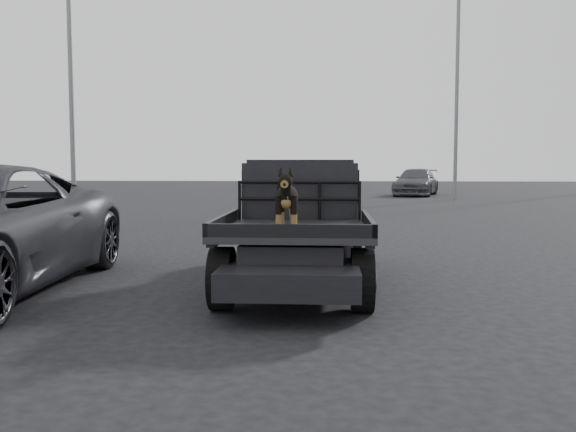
# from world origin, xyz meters

# --- Properties ---
(ground) EXTENTS (120.00, 120.00, 0.00)m
(ground) POSITION_xyz_m (0.00, 0.00, 0.00)
(ground) COLOR black
(ground) RESTS_ON ground
(flatbed_ute) EXTENTS (2.00, 5.40, 0.92)m
(flatbed_ute) POSITION_xyz_m (0.31, 2.35, 0.46)
(flatbed_ute) COLOR black
(flatbed_ute) RESTS_ON ground
(ute_cab) EXTENTS (1.72, 1.30, 0.88)m
(ute_cab) POSITION_xyz_m (0.31, 3.30, 1.36)
(ute_cab) COLOR black
(ute_cab) RESTS_ON flatbed_ute
(headache_rack) EXTENTS (1.80, 0.08, 0.55)m
(headache_rack) POSITION_xyz_m (0.31, 2.55, 1.20)
(headache_rack) COLOR black
(headache_rack) RESTS_ON flatbed_ute
(dog) EXTENTS (0.32, 0.60, 0.74)m
(dog) POSITION_xyz_m (0.25, 0.78, 1.29)
(dog) COLOR black
(dog) RESTS_ON flatbed_ute
(distant_car_b) EXTENTS (3.37, 5.46, 1.48)m
(distant_car_b) POSITION_xyz_m (5.61, 29.38, 0.74)
(distant_car_b) COLOR #47474C
(distant_car_b) RESTS_ON ground
(floodlight_mid) EXTENTS (1.08, 0.28, 13.75)m
(floodlight_mid) POSITION_xyz_m (6.88, 24.86, 7.47)
(floodlight_mid) COLOR slate
(floodlight_mid) RESTS_ON ground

